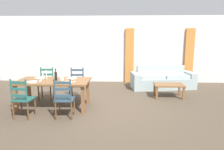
% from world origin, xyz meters
% --- Properties ---
extents(ground_plane, '(9.60, 9.60, 0.02)m').
position_xyz_m(ground_plane, '(0.00, 0.00, -0.01)').
color(ground_plane, '#4B3E30').
extents(wall_far, '(9.60, 0.16, 2.70)m').
position_xyz_m(wall_far, '(0.00, 3.30, 1.35)').
color(wall_far, silver).
rests_on(wall_far, ground_plane).
extents(curtain_panel_left, '(0.35, 0.08, 2.20)m').
position_xyz_m(curtain_panel_left, '(0.76, 3.16, 1.10)').
color(curtain_panel_left, '#C57432').
rests_on(curtain_panel_left, ground_plane).
extents(curtain_panel_right, '(0.35, 0.08, 2.20)m').
position_xyz_m(curtain_panel_right, '(3.16, 3.16, 1.10)').
color(curtain_panel_right, '#C57432').
rests_on(curtain_panel_right, ground_plane).
extents(dining_table, '(1.90, 0.96, 0.75)m').
position_xyz_m(dining_table, '(-1.35, -0.04, 0.66)').
color(dining_table, brown).
rests_on(dining_table, ground_plane).
extents(dining_chair_near_left, '(0.45, 0.43, 0.96)m').
position_xyz_m(dining_chair_near_left, '(-1.84, -0.79, 0.48)').
color(dining_chair_near_left, '#215851').
rests_on(dining_chair_near_left, ground_plane).
extents(dining_chair_near_right, '(0.44, 0.42, 0.96)m').
position_xyz_m(dining_chair_near_right, '(-0.87, -0.75, 0.48)').
color(dining_chair_near_right, '#2D4656').
rests_on(dining_chair_near_right, ground_plane).
extents(dining_chair_far_left, '(0.45, 0.43, 0.96)m').
position_xyz_m(dining_chair_far_left, '(-1.84, 0.75, 0.48)').
color(dining_chair_far_left, '#215B49').
rests_on(dining_chair_far_left, ground_plane).
extents(dining_chair_far_right, '(0.44, 0.42, 0.96)m').
position_xyz_m(dining_chair_far_right, '(-0.90, 0.73, 0.48)').
color(dining_chair_far_right, '#2E435A').
rests_on(dining_chair_far_right, ground_plane).
extents(dinner_plate_near_left, '(0.24, 0.24, 0.02)m').
position_xyz_m(dinner_plate_near_left, '(-1.80, -0.29, 0.76)').
color(dinner_plate_near_left, white).
rests_on(dinner_plate_near_left, dining_table).
extents(fork_near_left, '(0.02, 0.17, 0.01)m').
position_xyz_m(fork_near_left, '(-1.95, -0.29, 0.75)').
color(fork_near_left, silver).
rests_on(fork_near_left, dining_table).
extents(dinner_plate_near_right, '(0.24, 0.24, 0.02)m').
position_xyz_m(dinner_plate_near_right, '(-0.90, -0.29, 0.76)').
color(dinner_plate_near_right, white).
rests_on(dinner_plate_near_right, dining_table).
extents(fork_near_right, '(0.03, 0.17, 0.01)m').
position_xyz_m(fork_near_right, '(-1.05, -0.29, 0.75)').
color(fork_near_right, silver).
rests_on(fork_near_right, dining_table).
extents(dinner_plate_far_left, '(0.24, 0.24, 0.02)m').
position_xyz_m(dinner_plate_far_left, '(-1.80, 0.21, 0.76)').
color(dinner_plate_far_left, white).
rests_on(dinner_plate_far_left, dining_table).
extents(fork_far_left, '(0.03, 0.17, 0.01)m').
position_xyz_m(fork_far_left, '(-1.95, 0.21, 0.75)').
color(fork_far_left, silver).
rests_on(fork_far_left, dining_table).
extents(dinner_plate_far_right, '(0.24, 0.24, 0.02)m').
position_xyz_m(dinner_plate_far_right, '(-0.90, 0.21, 0.76)').
color(dinner_plate_far_right, white).
rests_on(dinner_plate_far_right, dining_table).
extents(fork_far_right, '(0.02, 0.17, 0.01)m').
position_xyz_m(fork_far_right, '(-1.05, 0.21, 0.75)').
color(fork_far_right, silver).
rests_on(fork_far_right, dining_table).
extents(wine_bottle, '(0.07, 0.07, 0.32)m').
position_xyz_m(wine_bottle, '(-1.27, -0.06, 0.87)').
color(wine_bottle, black).
rests_on(wine_bottle, dining_table).
extents(wine_glass_near_left, '(0.06, 0.06, 0.16)m').
position_xyz_m(wine_glass_near_left, '(-1.67, -0.15, 0.86)').
color(wine_glass_near_left, white).
rests_on(wine_glass_near_left, dining_table).
extents(wine_glass_near_right, '(0.06, 0.06, 0.16)m').
position_xyz_m(wine_glass_near_right, '(-0.76, -0.17, 0.86)').
color(wine_glass_near_right, white).
rests_on(wine_glass_near_right, dining_table).
extents(wine_glass_far_left, '(0.06, 0.06, 0.16)m').
position_xyz_m(wine_glass_far_left, '(-1.68, 0.11, 0.86)').
color(wine_glass_far_left, white).
rests_on(wine_glass_far_left, dining_table).
extents(coffee_cup_primary, '(0.07, 0.07, 0.09)m').
position_xyz_m(coffee_cup_primary, '(-1.10, -0.06, 0.80)').
color(coffee_cup_primary, silver).
rests_on(coffee_cup_primary, dining_table).
extents(coffee_cup_secondary, '(0.07, 0.07, 0.09)m').
position_xyz_m(coffee_cup_secondary, '(-1.66, -0.10, 0.80)').
color(coffee_cup_secondary, silver).
rests_on(coffee_cup_secondary, dining_table).
extents(candle_tall, '(0.05, 0.05, 0.27)m').
position_xyz_m(candle_tall, '(-1.53, -0.02, 0.83)').
color(candle_tall, '#998C66').
rests_on(candle_tall, dining_table).
extents(candle_short, '(0.05, 0.05, 0.17)m').
position_xyz_m(candle_short, '(-1.15, -0.08, 0.79)').
color(candle_short, '#998C66').
rests_on(candle_short, dining_table).
extents(couch, '(2.37, 1.13, 0.80)m').
position_xyz_m(couch, '(1.95, 2.28, 0.29)').
color(couch, '#94A7A8').
rests_on(couch, ground_plane).
extents(coffee_table, '(0.90, 0.56, 0.42)m').
position_xyz_m(coffee_table, '(1.93, 1.06, 0.36)').
color(coffee_table, brown).
rests_on(coffee_table, ground_plane).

